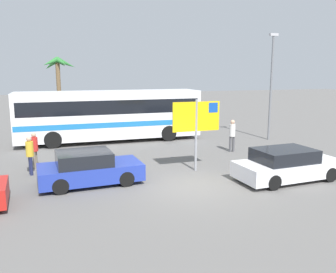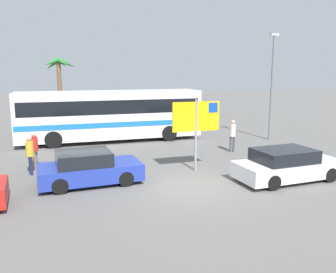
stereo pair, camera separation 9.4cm
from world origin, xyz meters
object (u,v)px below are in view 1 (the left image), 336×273
at_px(pedestrian_near_sign, 34,147).
at_px(pedestrian_by_bus, 30,152).
at_px(car_blue, 89,168).
at_px(bus_front_coach, 110,113).
at_px(car_white, 288,165).
at_px(pedestrian_crossing_lot, 232,133).
at_px(ferry_sign, 197,119).

bearing_deg(pedestrian_near_sign, pedestrian_by_bus, 101.65).
bearing_deg(pedestrian_near_sign, car_blue, 143.81).
relative_size(bus_front_coach, car_white, 2.48).
bearing_deg(pedestrian_crossing_lot, pedestrian_by_bus, 105.59).
xyz_separation_m(bus_front_coach, ferry_sign, (2.61, -8.00, 0.54)).
relative_size(bus_front_coach, pedestrian_by_bus, 6.71).
height_order(ferry_sign, pedestrian_crossing_lot, ferry_sign).
height_order(car_white, pedestrian_crossing_lot, pedestrian_crossing_lot).
xyz_separation_m(pedestrian_crossing_lot, pedestrian_near_sign, (-10.23, -0.27, -0.07)).
bearing_deg(pedestrian_crossing_lot, bus_front_coach, 57.51).
height_order(pedestrian_by_bus, pedestrian_near_sign, pedestrian_by_bus).
distance_m(ferry_sign, car_white, 4.23).
bearing_deg(car_white, ferry_sign, 136.68).
bearing_deg(pedestrian_crossing_lot, pedestrian_near_sign, 99.88).
bearing_deg(bus_front_coach, ferry_sign, -71.90).
distance_m(ferry_sign, pedestrian_near_sign, 7.52).
xyz_separation_m(car_white, pedestrian_crossing_lot, (0.33, 5.36, 0.42)).
relative_size(pedestrian_by_bus, pedestrian_crossing_lot, 0.95).
distance_m(bus_front_coach, ferry_sign, 8.43).
relative_size(pedestrian_by_bus, pedestrian_near_sign, 1.01).
distance_m(pedestrian_crossing_lot, pedestrian_near_sign, 10.24).
bearing_deg(car_blue, pedestrian_crossing_lot, 18.87).
relative_size(ferry_sign, pedestrian_by_bus, 1.89).
relative_size(car_blue, pedestrian_crossing_lot, 2.30).
bearing_deg(bus_front_coach, car_blue, -104.46).
distance_m(bus_front_coach, car_blue, 8.83).
height_order(ferry_sign, pedestrian_by_bus, ferry_sign).
xyz_separation_m(bus_front_coach, pedestrian_crossing_lot, (5.92, -5.12, -0.73)).
bearing_deg(pedestrian_by_bus, pedestrian_near_sign, -112.30).
height_order(bus_front_coach, ferry_sign, ferry_sign).
relative_size(bus_front_coach, car_blue, 2.78).
bearing_deg(car_blue, bus_front_coach, 71.92).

